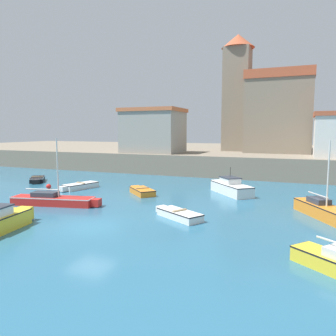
{
  "coord_description": "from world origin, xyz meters",
  "views": [
    {
      "loc": [
        11.38,
        -15.56,
        5.6
      ],
      "look_at": [
        -0.77,
        13.75,
        2.0
      ],
      "focal_mm": 35.0,
      "sensor_mm": 36.0,
      "label": 1
    }
  ],
  "objects": [
    {
      "name": "ground_plane",
      "position": [
        0.0,
        0.0,
        0.0
      ],
      "size": [
        200.0,
        200.0,
        0.0
      ],
      "primitive_type": "plane",
      "color": "#28607F"
    },
    {
      "name": "quay_seawall",
      "position": [
        0.0,
        41.93,
        1.3
      ],
      "size": [
        120.0,
        40.0,
        2.6
      ],
      "primitive_type": "cube",
      "color": "gray",
      "rests_on": "ground"
    },
    {
      "name": "motorboat_white_0",
      "position": [
        5.47,
        13.28,
        0.59
      ],
      "size": [
        4.68,
        5.09,
        2.41
      ],
      "color": "white",
      "rests_on": "ground"
    },
    {
      "name": "dinghy_white_2",
      "position": [
        4.1,
        3.76,
        0.27
      ],
      "size": [
        3.82,
        2.81,
        0.58
      ],
      "color": "white",
      "rests_on": "ground"
    },
    {
      "name": "sailboat_red_3",
      "position": [
        -5.97,
        3.64,
        0.41
      ],
      "size": [
        6.99,
        2.79,
        5.09
      ],
      "color": "red",
      "rests_on": "ground"
    },
    {
      "name": "dinghy_white_5",
      "position": [
        -8.53,
        10.1,
        0.3
      ],
      "size": [
        2.15,
        4.16,
        0.63
      ],
      "color": "white",
      "rests_on": "ground"
    },
    {
      "name": "dinghy_orange_6",
      "position": [
        -1.77,
        10.07,
        0.29
      ],
      "size": [
        3.45,
        3.32,
        0.61
      ],
      "color": "orange",
      "rests_on": "ground"
    },
    {
      "name": "dinghy_black_8",
      "position": [
        -15.76,
        12.03,
        0.28
      ],
      "size": [
        3.09,
        3.46,
        0.58
      ],
      "color": "black",
      "rests_on": "ground"
    },
    {
      "name": "sailboat_orange_9",
      "position": [
        12.75,
        7.45,
        0.5
      ],
      "size": [
        3.7,
        5.3,
        5.01
      ],
      "color": "orange",
      "rests_on": "ground"
    },
    {
      "name": "mooring_buoy",
      "position": [
        -11.37,
        8.98,
        0.24
      ],
      "size": [
        0.48,
        0.48,
        0.48
      ],
      "primitive_type": "sphere",
      "color": "red",
      "rests_on": "ground"
    },
    {
      "name": "church",
      "position": [
        7.02,
        36.38,
        8.73
      ],
      "size": [
        13.06,
        14.57,
        17.16
      ],
      "color": "gray",
      "rests_on": "quay_seawall"
    },
    {
      "name": "harbor_shed_mid_row",
      "position": [
        -8.0,
        25.83,
        5.66
      ],
      "size": [
        8.1,
        6.3,
        6.08
      ],
      "color": "gray",
      "rests_on": "quay_seawall"
    }
  ]
}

